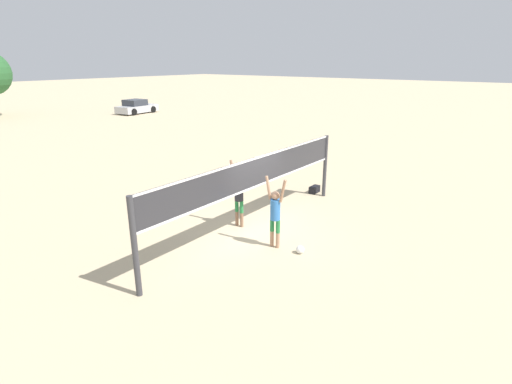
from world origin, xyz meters
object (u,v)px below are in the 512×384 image
at_px(player_spiker, 275,211).
at_px(player_blocker, 239,193).
at_px(gear_bag, 314,189).
at_px(parked_car_near, 137,107).
at_px(volleyball_net, 256,180).
at_px(volleyball, 300,249).

relative_size(player_spiker, player_blocker, 0.96).
height_order(gear_bag, parked_car_near, parked_car_near).
relative_size(player_blocker, parked_car_near, 0.51).
distance_m(volleyball_net, player_blocker, 0.92).
distance_m(volleyball, gear_bag, 5.43).
relative_size(player_blocker, gear_bag, 4.24).
relative_size(volleyball_net, player_spiker, 4.32).
distance_m(player_spiker, parked_car_near, 32.27).
distance_m(player_spiker, volleyball, 1.26).
xyz_separation_m(player_blocker, volleyball, (-0.46, -2.57, -1.02)).
bearing_deg(player_blocker, player_spiker, -17.06).
xyz_separation_m(player_spiker, parked_car_near, (16.17, 27.92, -0.48)).
bearing_deg(gear_bag, player_spiker, -163.09).
distance_m(gear_bag, parked_car_near, 28.68).
xyz_separation_m(volleyball_net, player_blocker, (0.06, 0.72, -0.56)).
xyz_separation_m(player_blocker, gear_bag, (4.45, -0.25, -1.00)).
relative_size(volleyball_net, gear_bag, 17.58).
bearing_deg(player_spiker, volleyball, -173.84).
bearing_deg(parked_car_near, player_blocker, -126.75).
height_order(player_blocker, parked_car_near, player_blocker).
bearing_deg(volleyball, gear_bag, 25.28).
height_order(volleyball, gear_bag, gear_bag).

